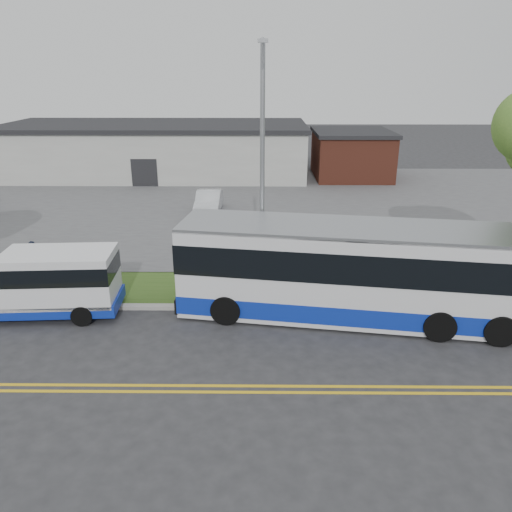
{
  "coord_description": "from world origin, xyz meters",
  "views": [
    {
      "loc": [
        2.94,
        -16.01,
        8.57
      ],
      "look_at": [
        2.76,
        2.61,
        1.6
      ],
      "focal_mm": 35.0,
      "sensor_mm": 36.0,
      "label": 1
    }
  ],
  "objects_px": {
    "shuttle_bus": "(44,282)",
    "pedestrian": "(34,259)",
    "transit_bus": "(352,272)",
    "parked_car_a": "(209,202)",
    "streetlight_near": "(262,164)"
  },
  "relations": [
    {
      "from": "shuttle_bus",
      "to": "pedestrian",
      "type": "distance_m",
      "value": 3.87
    },
    {
      "from": "transit_bus",
      "to": "shuttle_bus",
      "type": "bearing_deg",
      "value": -171.42
    },
    {
      "from": "pedestrian",
      "to": "shuttle_bus",
      "type": "bearing_deg",
      "value": 88.31
    },
    {
      "from": "parked_car_a",
      "to": "pedestrian",
      "type": "bearing_deg",
      "value": -122.5
    },
    {
      "from": "streetlight_near",
      "to": "parked_car_a",
      "type": "height_order",
      "value": "streetlight_near"
    },
    {
      "from": "transit_bus",
      "to": "parked_car_a",
      "type": "height_order",
      "value": "transit_bus"
    },
    {
      "from": "shuttle_bus",
      "to": "transit_bus",
      "type": "relative_size",
      "value": 0.51
    },
    {
      "from": "transit_bus",
      "to": "pedestrian",
      "type": "height_order",
      "value": "transit_bus"
    },
    {
      "from": "streetlight_near",
      "to": "pedestrian",
      "type": "distance_m",
      "value": 10.84
    },
    {
      "from": "pedestrian",
      "to": "streetlight_near",
      "type": "bearing_deg",
      "value": 141.8
    },
    {
      "from": "shuttle_bus",
      "to": "parked_car_a",
      "type": "distance_m",
      "value": 14.47
    },
    {
      "from": "shuttle_bus",
      "to": "transit_bus",
      "type": "height_order",
      "value": "transit_bus"
    },
    {
      "from": "streetlight_near",
      "to": "transit_bus",
      "type": "height_order",
      "value": "streetlight_near"
    },
    {
      "from": "transit_bus",
      "to": "parked_car_a",
      "type": "distance_m",
      "value": 15.23
    },
    {
      "from": "transit_bus",
      "to": "streetlight_near",
      "type": "bearing_deg",
      "value": 155.54
    }
  ]
}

